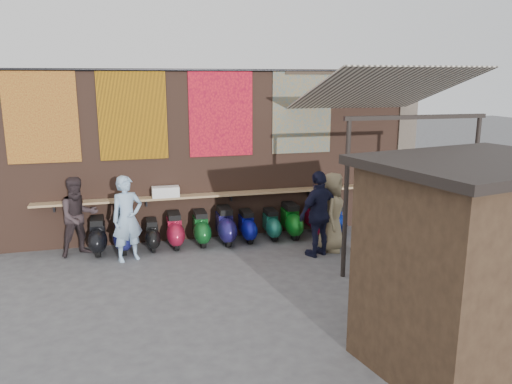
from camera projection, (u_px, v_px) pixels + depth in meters
ground at (232, 275)px, 9.85m from camera, size 70.00×70.00×0.00m
brick_wall at (208, 155)px, 11.95m from camera, size 10.00×0.40×4.00m
pier_right at (401, 148)px, 13.24m from camera, size 0.50×0.50×4.00m
eating_counter at (211, 195)px, 11.80m from camera, size 8.00×0.32×0.05m
shelf_box at (166, 192)px, 11.48m from camera, size 0.62×0.27×0.24m
tapestry_redgold at (41, 117)px, 10.63m from camera, size 1.50×0.02×2.00m
tapestry_sun at (133, 115)px, 11.10m from camera, size 1.50×0.02×2.00m
tapestry_orange at (221, 113)px, 11.60m from camera, size 1.50×0.02×2.00m
tapestry_multi at (302, 112)px, 12.09m from camera, size 1.50×0.02×2.00m
hang_rail at (207, 70)px, 11.29m from camera, size 9.50×0.06×0.06m
scooter_stool_0 at (98, 236)px, 11.02m from camera, size 0.37×0.83×0.79m
scooter_stool_1 at (123, 233)px, 11.14m from camera, size 0.40×0.88×0.83m
scooter_stool_2 at (152, 235)px, 11.29m from camera, size 0.32×0.71×0.67m
scooter_stool_3 at (175, 230)px, 11.44m from camera, size 0.37×0.83×0.79m
scooter_stool_4 at (201, 228)px, 11.60m from camera, size 0.37×0.82×0.78m
scooter_stool_5 at (225, 226)px, 11.68m from camera, size 0.40×0.90×0.85m
scooter_stool_6 at (247, 226)px, 11.86m from camera, size 0.34×0.76×0.73m
scooter_stool_7 at (271, 224)px, 12.04m from camera, size 0.33×0.74×0.71m
scooter_stool_8 at (291, 221)px, 12.14m from camera, size 0.39×0.87×0.82m
scooter_stool_9 at (316, 219)px, 12.30m from camera, size 0.38×0.84×0.79m
scooter_stool_10 at (335, 220)px, 12.43m from camera, size 0.34×0.75×0.71m
diner_left at (127, 219)px, 10.49m from camera, size 0.78×0.65×1.83m
diner_right at (79, 216)px, 10.81m from camera, size 1.04×0.94×1.75m
shopper_navy at (319, 214)px, 10.76m from camera, size 1.20×0.86×1.89m
shopper_grey at (399, 232)px, 9.51m from camera, size 1.40×1.24×1.88m
shopper_tan at (331, 212)px, 11.11m from camera, size 0.91×1.03×1.78m
market_stall at (470, 269)px, 6.57m from camera, size 2.83×2.35×2.70m
stall_roof at (481, 163)px, 6.25m from camera, size 3.18×2.69×0.12m
stall_sign at (420, 208)px, 7.27m from camera, size 1.18×0.29×0.50m
stall_shelf at (415, 270)px, 7.49m from camera, size 2.05×0.53×0.06m
awning_canvas at (380, 90)px, 10.77m from camera, size 3.20×3.28×0.97m
awning_ledger at (349, 72)px, 12.18m from camera, size 3.30×0.08×0.12m
awning_header at (417, 117)px, 9.47m from camera, size 3.00×0.08×0.08m
awning_post_left at (346, 200)px, 9.46m from camera, size 0.09×0.09×3.10m
awning_post_right at (472, 191)px, 10.16m from camera, size 0.09×0.09×3.10m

